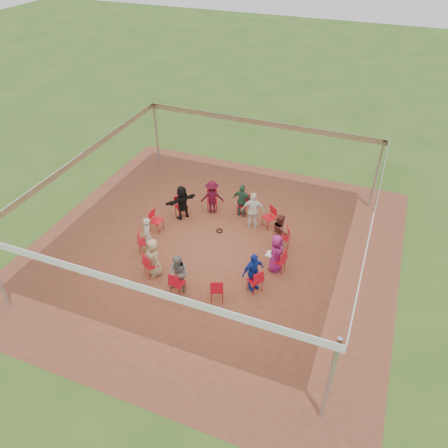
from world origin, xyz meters
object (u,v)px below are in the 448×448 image
at_px(chair_11, 255,280).
at_px(chair_9, 177,283).
at_px(chair_2, 269,218).
at_px(person_seated_4, 182,202).
at_px(person_seated_0, 276,253).
at_px(person_seated_8, 253,272).
at_px(laptop, 272,253).
at_px(chair_5, 181,207).
at_px(chair_0, 279,260).
at_px(person_seated_1, 280,231).
at_px(chair_4, 212,201).
at_px(chair_3, 243,205).
at_px(chair_7, 145,242).
at_px(chair_6, 157,221).
at_px(person_seated_7, 179,274).
at_px(standing_person, 253,211).
at_px(chair_10, 217,289).
at_px(person_seated_5, 147,236).
at_px(person_seated_6, 154,257).
at_px(chair_8, 151,265).
at_px(cable_coil, 219,231).
at_px(chair_1, 283,237).
at_px(person_seated_3, 212,197).
at_px(person_seated_2, 242,201).

bearing_deg(chair_11, chair_9, 150.00).
xyz_separation_m(chair_2, person_seated_4, (-3.41, -0.66, 0.28)).
xyz_separation_m(person_seated_0, person_seated_8, (-0.43, -1.16, 0.00)).
distance_m(chair_2, laptop, 2.40).
height_order(chair_2, chair_5, same).
bearing_deg(chair_0, person_seated_8, 159.79).
bearing_deg(person_seated_1, chair_4, 43.60).
distance_m(chair_9, laptop, 3.38).
relative_size(chair_3, chair_7, 1.00).
relative_size(chair_6, laptop, 2.54).
xyz_separation_m(person_seated_1, person_seated_7, (-2.41, -3.38, 0.00)).
distance_m(chair_0, chair_3, 3.56).
distance_m(person_seated_0, standing_person, 2.53).
bearing_deg(person_seated_8, chair_0, 9.79).
xyz_separation_m(chair_7, chair_10, (3.33, -1.25, 0.00)).
height_order(chair_3, person_seated_5, person_seated_5).
xyz_separation_m(chair_4, person_seated_7, (0.81, -4.68, 0.28)).
height_order(person_seated_4, laptop, person_seated_4).
distance_m(chair_10, person_seated_8, 1.31).
height_order(person_seated_0, person_seated_6, same).
xyz_separation_m(chair_7, person_seated_6, (0.90, -0.91, 0.28)).
height_order(chair_2, chair_3, same).
bearing_deg(standing_person, chair_8, 45.37).
relative_size(chair_5, cable_coil, 2.55).
bearing_deg(person_seated_0, person_seated_5, 105.00).
distance_m(chair_5, chair_7, 2.52).
distance_m(chair_11, person_seated_1, 2.48).
relative_size(chair_1, person_seated_3, 0.62).
relative_size(chair_9, laptop, 2.54).
bearing_deg(chair_3, person_seated_6, 75.37).
xyz_separation_m(person_seated_1, person_seated_8, (-0.23, -2.39, 0.00)).
height_order(person_seated_2, person_seated_6, same).
height_order(chair_10, person_seated_4, person_seated_4).
relative_size(chair_4, chair_8, 1.00).
bearing_deg(chair_5, person_seated_8, 90.00).
distance_m(chair_1, person_seated_4, 4.27).
bearing_deg(chair_2, person_seated_5, 75.37).
relative_size(chair_1, chair_11, 1.00).
distance_m(chair_10, person_seated_3, 4.92).
distance_m(chair_11, person_seated_3, 4.76).
bearing_deg(chair_5, chair_2, 135.00).
bearing_deg(chair_7, standing_person, 107.42).
distance_m(chair_0, person_seated_1, 1.31).
bearing_deg(chair_2, person_seated_1, 159.79).
bearing_deg(person_seated_5, chair_4, 136.40).
distance_m(person_seated_2, standing_person, 0.88).
bearing_deg(person_seated_5, person_seated_1, 90.00).
distance_m(chair_2, chair_11, 3.56).
distance_m(chair_1, person_seated_8, 2.48).
xyz_separation_m(chair_11, standing_person, (-1.16, 3.27, 0.34)).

